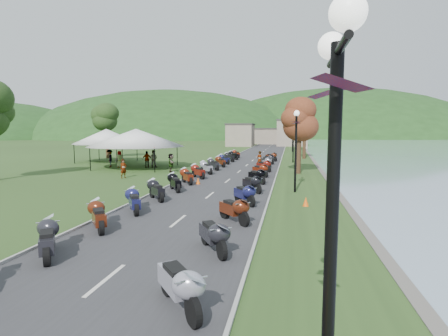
# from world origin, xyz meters

# --- Properties ---
(road) EXTENTS (7.00, 120.00, 0.02)m
(road) POSITION_xyz_m (0.00, 40.00, 0.01)
(road) COLOR #353538
(road) RESTS_ON ground
(hills_backdrop) EXTENTS (360.00, 120.00, 76.00)m
(hills_backdrop) POSITION_xyz_m (0.00, 200.00, 0.00)
(hills_backdrop) COLOR #285621
(hills_backdrop) RESTS_ON ground
(far_building) EXTENTS (18.00, 16.00, 5.00)m
(far_building) POSITION_xyz_m (-2.00, 85.00, 2.50)
(far_building) COLOR gray
(far_building) RESTS_ON ground
(moto_row_left) EXTENTS (2.60, 46.84, 1.10)m
(moto_row_left) POSITION_xyz_m (-2.63, 21.48, 0.55)
(moto_row_left) COLOR #331411
(moto_row_left) RESTS_ON ground
(moto_row_right) EXTENTS (2.60, 42.70, 1.10)m
(moto_row_right) POSITION_xyz_m (2.27, 19.43, 0.55)
(moto_row_right) COLOR #331411
(moto_row_right) RESTS_ON ground
(streetlamp_near) EXTENTS (1.40, 1.40, 5.00)m
(streetlamp_near) POSITION_xyz_m (5.12, -0.22, 2.50)
(streetlamp_near) COLOR black
(streetlamp_near) RESTS_ON ground
(vendor_tent_main) EXTENTS (6.52, 6.52, 4.00)m
(vendor_tent_main) POSITION_xyz_m (-10.82, 29.40, 2.00)
(vendor_tent_main) COLOR white
(vendor_tent_main) RESTS_ON ground
(vendor_tent_side) EXTENTS (5.32, 5.32, 4.00)m
(vendor_tent_side) POSITION_xyz_m (-17.24, 34.98, 2.00)
(vendor_tent_side) COLOR white
(vendor_tent_side) RESTS_ON ground
(tree_lakeside) EXTENTS (2.88, 2.88, 7.99)m
(tree_lakeside) POSITION_xyz_m (5.39, 27.54, 4.00)
(tree_lakeside) COLOR #2D4D1D
(tree_lakeside) RESTS_ON ground
(pedestrian_a) EXTENTS (0.65, 0.70, 1.56)m
(pedestrian_a) POSITION_xyz_m (-8.56, 21.97, 0.00)
(pedestrian_a) COLOR slate
(pedestrian_a) RESTS_ON ground
(pedestrian_b) EXTENTS (0.93, 0.58, 1.83)m
(pedestrian_b) POSITION_xyz_m (-9.25, 29.97, 0.00)
(pedestrian_b) COLOR slate
(pedestrian_b) RESTS_ON ground
(pedestrian_c) EXTENTS (0.98, 1.28, 1.84)m
(pedestrian_c) POSITION_xyz_m (-13.94, 29.58, 0.00)
(pedestrian_c) COLOR slate
(pedestrian_c) RESTS_ON ground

